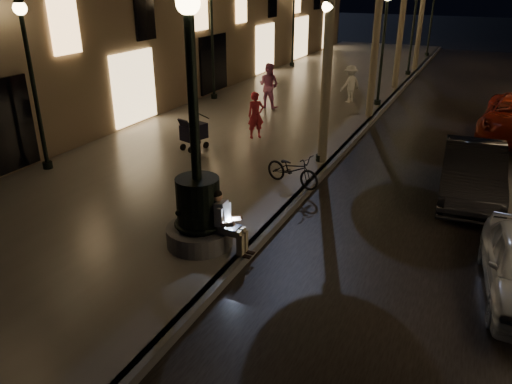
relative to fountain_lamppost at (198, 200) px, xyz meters
The scene contains 19 objects.
ground 13.09m from the fountain_lamppost, 85.60° to the left, with size 120.00×120.00×0.00m, color black.
cobble_lane 13.65m from the fountain_lamppost, 72.90° to the left, with size 6.00×45.00×0.02m, color black.
promenade 13.39m from the fountain_lamppost, 102.99° to the left, with size 8.00×45.00×0.20m, color slate.
curb_strip 13.09m from the fountain_lamppost, 85.60° to the left, with size 0.25×45.00×0.20m, color #59595B.
fountain_lamppost is the anchor object (origin of this frame).
seated_man_laptop 0.69m from the fountain_lamppost, ahead, with size 0.96×0.32×1.33m.
lamp_curb_a 6.37m from the fountain_lamppost, 83.35° to the left, with size 0.36×0.36×4.81m.
lamp_curb_b 14.16m from the fountain_lamppost, 87.14° to the left, with size 0.36×0.36×4.81m.
lamp_curb_c 22.10m from the fountain_lamppost, 88.18° to the left, with size 0.36×0.36×4.81m.
lamp_curb_d 30.08m from the fountain_lamppost, 88.66° to the left, with size 0.36×0.36×4.81m.
lamp_left_a 7.00m from the fountain_lamppost, 162.65° to the left, with size 0.36×0.36×4.81m.
lamp_left_b 13.75m from the fountain_lamppost, 118.07° to the left, with size 0.36×0.36×4.81m.
lamp_left_c 23.00m from the fountain_lamppost, 106.22° to the left, with size 0.36×0.36×4.81m.
stroller 6.32m from the fountain_lamppost, 122.49° to the left, with size 0.71×1.17×1.18m.
car_second 7.43m from the fountain_lamppost, 47.60° to the left, with size 1.50×4.31×1.42m, color black.
pedestrian_red 7.64m from the fountain_lamppost, 106.01° to the left, with size 0.58×0.38×1.60m, color #B3232E.
pedestrian_pink 12.03m from the fountain_lamppost, 106.65° to the left, with size 0.91×0.71×1.88m, color pink.
pedestrian_white 13.99m from the fountain_lamppost, 92.31° to the left, with size 1.04×0.60×1.62m, color white.
bicycle 3.95m from the fountain_lamppost, 81.17° to the left, with size 0.58×1.67×0.88m, color black.
Camera 1 is at (3.99, -5.91, 5.45)m, focal length 35.00 mm.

